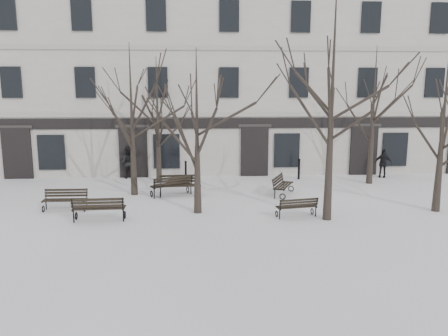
{
  "coord_description": "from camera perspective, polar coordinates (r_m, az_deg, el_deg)",
  "views": [
    {
      "loc": [
        0.21,
        -17.12,
        5.03
      ],
      "look_at": [
        1.42,
        3.0,
        1.38
      ],
      "focal_mm": 35.0,
      "sensor_mm": 36.0,
      "label": 1
    }
  ],
  "objects": [
    {
      "name": "tree_6",
      "position": [
        24.45,
        19.0,
        8.55
      ],
      "size": [
        5.08,
        5.08,
        7.25
      ],
      "color": "black",
      "rests_on": "ground"
    },
    {
      "name": "bench_4",
      "position": [
        20.93,
        -6.83,
        -2.21
      ],
      "size": [
        2.05,
        1.45,
        0.99
      ],
      "rotation": [
        0.0,
        0.0,
        3.57
      ],
      "color": "black",
      "rests_on": "ground"
    },
    {
      "name": "bench_0",
      "position": [
        19.51,
        -20.03,
        -3.83
      ],
      "size": [
        1.79,
        0.66,
        0.9
      ],
      "rotation": [
        0.0,
        0.0,
        -0.0
      ],
      "color": "black",
      "rests_on": "ground"
    },
    {
      "name": "bollard_a",
      "position": [
        24.54,
        -5.02,
        -0.22
      ],
      "size": [
        0.14,
        0.14,
        1.09
      ],
      "color": "black",
      "rests_on": "ground"
    },
    {
      "name": "pedestrian_c",
      "position": [
        26.79,
        19.97,
        -1.19
      ],
      "size": [
        1.05,
        0.71,
        1.66
      ],
      "primitive_type": "imported",
      "rotation": [
        0.0,
        0.0,
        2.79
      ],
      "color": "black",
      "rests_on": "ground"
    },
    {
      "name": "tree_4",
      "position": [
        21.02,
        -12.04,
        8.5
      ],
      "size": [
        5.0,
        5.0,
        7.15
      ],
      "color": "black",
      "rests_on": "ground"
    },
    {
      "name": "ground",
      "position": [
        17.84,
        -3.99,
        -6.13
      ],
      "size": [
        100.0,
        100.0,
        0.0
      ],
      "primitive_type": "plane",
      "color": "white",
      "rests_on": "ground"
    },
    {
      "name": "bench_3",
      "position": [
        20.94,
        -5.76,
        -2.17
      ],
      "size": [
        2.01,
        0.83,
        0.99
      ],
      "rotation": [
        0.0,
        0.0,
        0.06
      ],
      "color": "black",
      "rests_on": "ground"
    },
    {
      "name": "tree_5",
      "position": [
        23.94,
        -8.72,
        8.17
      ],
      "size": [
        4.71,
        4.71,
        6.73
      ],
      "color": "black",
      "rests_on": "ground"
    },
    {
      "name": "tree_3",
      "position": [
        19.79,
        26.86,
        7.03
      ],
      "size": [
        4.81,
        4.81,
        6.87
      ],
      "color": "black",
      "rests_on": "ground"
    },
    {
      "name": "building",
      "position": [
        30.08,
        -3.91,
        11.16
      ],
      "size": [
        40.4,
        10.2,
        11.4
      ],
      "color": "beige",
      "rests_on": "ground"
    },
    {
      "name": "pedestrian_b",
      "position": [
        25.64,
        -12.34,
        -1.29
      ],
      "size": [
        0.94,
        0.76,
        1.84
      ],
      "primitive_type": "imported",
      "rotation": [
        0.0,
        0.0,
        3.07
      ],
      "color": "black",
      "rests_on": "ground"
    },
    {
      "name": "tree_2",
      "position": [
        16.97,
        14.08,
        12.27
      ],
      "size": [
        6.39,
        6.39,
        9.13
      ],
      "color": "black",
      "rests_on": "ground"
    },
    {
      "name": "bollard_b",
      "position": [
        24.98,
        9.76,
        -0.01
      ],
      "size": [
        0.15,
        0.15,
        1.2
      ],
      "color": "black",
      "rests_on": "ground"
    },
    {
      "name": "bench_5",
      "position": [
        21.16,
        7.58,
        -2.17
      ],
      "size": [
        1.38,
        1.94,
        0.94
      ],
      "rotation": [
        0.0,
        0.0,
        1.14
      ],
      "color": "black",
      "rests_on": "ground"
    },
    {
      "name": "bench_1",
      "position": [
        17.51,
        -16.03,
        -5.01
      ],
      "size": [
        2.0,
        0.78,
        0.99
      ],
      "rotation": [
        0.0,
        0.0,
        3.17
      ],
      "color": "black",
      "rests_on": "ground"
    },
    {
      "name": "bench_2",
      "position": [
        17.62,
        9.51,
        -4.97
      ],
      "size": [
        1.69,
        0.87,
        0.82
      ],
      "rotation": [
        0.0,
        0.0,
        3.33
      ],
      "color": "black",
      "rests_on": "ground"
    },
    {
      "name": "tree_1",
      "position": [
        17.49,
        -3.58,
        7.32
      ],
      "size": [
        4.64,
        4.64,
        6.62
      ],
      "color": "black",
      "rests_on": "ground"
    }
  ]
}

